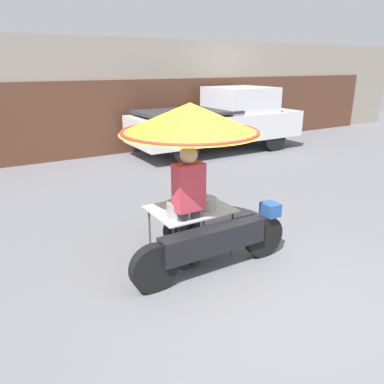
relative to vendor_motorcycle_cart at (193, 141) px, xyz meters
name	(u,v)px	position (x,y,z in m)	size (l,w,h in m)	color
ground_plane	(254,289)	(0.19, -1.12, -1.63)	(36.00, 36.00, 0.00)	slate
shopfront_building	(65,97)	(0.19, 7.61, 0.01)	(28.00, 2.06, 3.29)	gray
vendor_motorcycle_cart	(193,141)	(0.00, 0.00, 0.00)	(2.27, 1.83, 2.10)	black
vendor_person	(189,202)	(-0.20, -0.23, -0.71)	(0.38, 0.22, 1.63)	#2D2D33
pickup_truck	(221,121)	(4.21, 5.34, -0.69)	(5.30, 1.91, 1.90)	black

